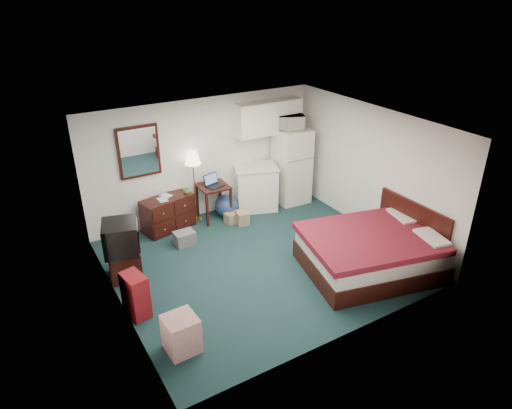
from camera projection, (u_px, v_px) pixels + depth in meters
floor at (261, 261)px, 8.22m from camera, size 5.00×4.50×0.01m
ceiling at (261, 126)px, 7.12m from camera, size 5.00×4.50×0.01m
walls at (261, 198)px, 7.67m from camera, size 5.01×4.51×2.50m
mirror at (139, 152)px, 8.59m from camera, size 0.80×0.06×1.00m
upper_cabinets at (268, 117)px, 9.63m from camera, size 1.50×0.35×0.70m
headboard at (412, 228)px, 8.20m from camera, size 0.06×1.56×1.00m
dresser at (168, 213)px, 9.15m from camera, size 1.10×0.69×0.70m
floor_lamp at (194, 187)px, 9.31m from camera, size 0.41×0.41×1.52m
desk at (214, 202)px, 9.56m from camera, size 0.62×0.62×0.75m
exercise_ball at (227, 206)px, 9.69m from camera, size 0.54×0.54×0.49m
kitchen_counter at (256, 188)px, 9.96m from camera, size 1.03×0.91×0.95m
fridge at (291, 166)px, 10.15m from camera, size 0.73×0.73×1.69m
bed at (370, 252)px, 7.83m from camera, size 2.50×2.14×0.69m
tv_stand at (125, 263)px, 7.70m from camera, size 0.62×0.66×0.51m
suitcase at (136, 295)px, 6.76m from camera, size 0.35×0.48×0.70m
retail_box at (181, 334)px, 6.13m from camera, size 0.44×0.44×0.54m
file_bin at (185, 238)px, 8.69m from camera, size 0.39×0.30×0.27m
cardboard_box_a at (231, 218)px, 9.50m from camera, size 0.28×0.25×0.21m
cardboard_box_b at (242, 218)px, 9.43m from camera, size 0.28×0.31×0.28m
laptop at (215, 181)px, 9.30m from camera, size 0.42×0.37×0.24m
crt_tv at (120, 237)px, 7.45m from camera, size 0.71×0.74×0.52m
microwave at (290, 120)px, 9.70m from camera, size 0.63×0.48×0.38m
book_a at (158, 196)px, 8.80m from camera, size 0.17×0.02×0.23m
book_b at (162, 192)px, 8.94m from camera, size 0.17×0.10×0.24m
mug at (186, 190)px, 9.15m from camera, size 0.13×0.11×0.13m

